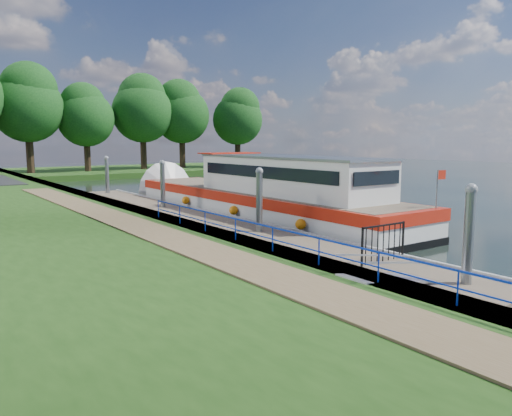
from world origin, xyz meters
TOP-DOWN VIEW (x-y plane):
  - ground at (0.00, 0.00)m, footprint 160.00×160.00m
  - bank_edge at (-2.55, 15.00)m, footprint 1.10×90.00m
  - far_bank at (12.00, 52.00)m, footprint 60.00×18.00m
  - footpath at (-4.40, 8.00)m, footprint 1.60×40.00m
  - blue_fence at (-2.75, 3.00)m, footprint 0.04×18.04m
  - pontoon at (0.00, 13.00)m, footprint 2.50×30.00m
  - mooring_piles at (0.00, 13.00)m, footprint 0.30×27.30m
  - gangway at (-1.85, 0.50)m, footprint 2.58×1.00m
  - gate_panel at (-0.00, 2.20)m, footprint 1.85×0.05m
  - barge at (3.60, 14.11)m, footprint 4.36×21.15m
  - horizon_trees at (-1.61, 48.68)m, footprint 54.38×10.03m

SIDE VIEW (x-z plane):
  - ground at x=0.00m, z-range 0.00..0.00m
  - pontoon at x=0.00m, z-range -0.10..0.46m
  - far_bank at x=12.00m, z-range 0.00..0.60m
  - bank_edge at x=-2.55m, z-range 0.00..0.78m
  - gangway at x=-1.85m, z-range 0.16..1.09m
  - footpath at x=-4.40m, z-range 0.78..0.83m
  - barge at x=3.60m, z-range -1.30..3.48m
  - gate_panel at x=0.00m, z-range 0.57..1.72m
  - mooring_piles at x=0.00m, z-range -0.50..3.05m
  - blue_fence at x=-2.75m, z-range 0.95..1.67m
  - horizon_trees at x=-1.61m, z-range 1.51..14.38m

